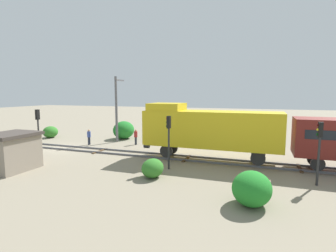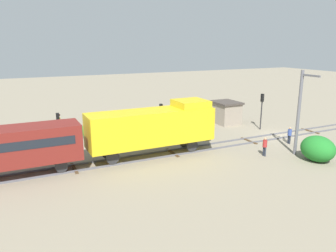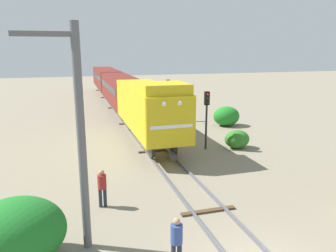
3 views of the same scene
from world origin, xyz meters
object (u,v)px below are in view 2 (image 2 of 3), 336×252
(traffic_signal_far, at_px, (59,126))
(catenary_mast, at_px, (299,111))
(worker_near_track, at_px, (290,134))
(worker_by_signal, at_px, (265,145))
(traffic_signal_mid, at_px, (161,116))
(traffic_signal_near, at_px, (262,105))
(locomotive, at_px, (154,126))
(relay_hut, at_px, (226,112))

(traffic_signal_far, height_order, catenary_mast, catenary_mast)
(traffic_signal_far, bearing_deg, worker_near_track, -105.94)
(worker_near_track, xyz_separation_m, worker_by_signal, (-1.80, 4.78, 0.00))
(traffic_signal_mid, distance_m, catenary_mast, 12.69)
(traffic_signal_near, xyz_separation_m, traffic_signal_far, (0.40, 22.26, -0.17))
(locomotive, xyz_separation_m, catenary_mast, (-5.07, -11.66, 1.23))
(traffic_signal_mid, bearing_deg, traffic_signal_far, 88.82)
(locomotive, xyz_separation_m, traffic_signal_far, (3.60, 7.40, -0.05))
(traffic_signal_mid, distance_m, worker_near_track, 12.85)
(worker_by_signal, bearing_deg, traffic_signal_near, 123.42)
(relay_hut, bearing_deg, worker_near_track, -176.54)
(locomotive, xyz_separation_m, relay_hut, (7.50, -13.01, -1.38))
(locomotive, xyz_separation_m, traffic_signal_mid, (3.40, -2.29, -0.01))
(traffic_signal_near, bearing_deg, worker_near_track, 167.47)
(traffic_signal_near, xyz_separation_m, relay_hut, (4.30, 1.84, -1.50))
(traffic_signal_far, xyz_separation_m, worker_by_signal, (-7.80, -16.23, -1.73))
(worker_near_track, relative_size, worker_by_signal, 1.00)
(traffic_signal_near, height_order, worker_by_signal, traffic_signal_near)
(catenary_mast, bearing_deg, relay_hut, -6.13)
(traffic_signal_far, xyz_separation_m, relay_hut, (3.90, -20.41, -1.33))
(locomotive, bearing_deg, traffic_signal_far, 64.05)
(traffic_signal_near, relative_size, traffic_signal_mid, 1.05)
(relay_hut, bearing_deg, traffic_signal_far, 100.82)
(traffic_signal_mid, relative_size, worker_near_track, 2.33)
(locomotive, distance_m, catenary_mast, 12.78)
(catenary_mast, bearing_deg, worker_by_signal, 73.01)
(worker_near_track, xyz_separation_m, catenary_mast, (-2.67, 1.95, 3.00))
(traffic_signal_mid, bearing_deg, worker_by_signal, -139.26)
(locomotive, height_order, catenary_mast, catenary_mast)
(traffic_signal_far, bearing_deg, worker_by_signal, -115.67)
(traffic_signal_mid, relative_size, traffic_signal_far, 1.02)
(traffic_signal_near, xyz_separation_m, traffic_signal_mid, (0.20, 12.57, -0.13))
(catenary_mast, xyz_separation_m, relay_hut, (12.57, -1.35, -2.61))
(locomotive, relative_size, worker_by_signal, 6.82)
(traffic_signal_near, relative_size, relay_hut, 1.19)
(traffic_signal_near, distance_m, worker_near_track, 6.04)
(traffic_signal_near, bearing_deg, worker_by_signal, 140.85)
(traffic_signal_mid, distance_m, traffic_signal_far, 9.69)
(traffic_signal_far, height_order, relay_hut, traffic_signal_far)
(worker_near_track, height_order, worker_by_signal, same)
(traffic_signal_mid, xyz_separation_m, worker_near_track, (-5.80, -11.33, -1.77))
(catenary_mast, bearing_deg, traffic_signal_mid, 47.93)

